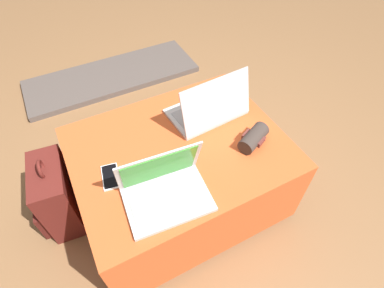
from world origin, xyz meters
name	(u,v)px	position (x,y,z in m)	size (l,w,h in m)	color
ground_plane	(182,200)	(0.00, 0.00, 0.00)	(14.00, 14.00, 0.00)	olive
ottoman	(181,176)	(0.00, 0.00, 0.24)	(0.99, 0.78, 0.48)	maroon
laptop_near	(165,189)	(-0.16, -0.21, 0.53)	(0.36, 0.27, 0.24)	silver
laptop_far	(209,108)	(0.23, 0.12, 0.53)	(0.39, 0.27, 0.25)	silver
cell_phone	(111,177)	(-0.34, -0.02, 0.48)	(0.09, 0.14, 0.01)	white
backpack	(56,197)	(-0.62, 0.21, 0.20)	(0.23, 0.33, 0.48)	#5B1E19
wrist_brace	(254,138)	(0.32, -0.14, 0.52)	(0.18, 0.14, 0.08)	#3D332D
fireplace_hearth	(112,76)	(0.00, 1.34, 0.02)	(1.40, 0.50, 0.04)	#564C47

